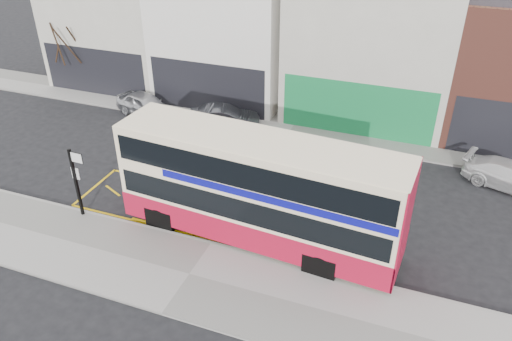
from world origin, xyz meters
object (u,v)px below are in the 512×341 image
at_px(car_silver, 146,105).
at_px(street_tree_left, 66,32).
at_px(double_decker_bus, 260,190).
at_px(car_grey, 224,118).
at_px(car_white, 512,176).
at_px(bus_stop_post, 76,177).
at_px(street_tree_right, 462,91).

relative_size(car_silver, street_tree_left, 0.70).
xyz_separation_m(double_decker_bus, street_tree_left, (-16.92, 10.40, 1.66)).
height_order(car_grey, car_white, car_grey).
height_order(bus_stop_post, street_tree_left, street_tree_left).
xyz_separation_m(bus_stop_post, car_grey, (2.19, 10.01, -1.38)).
bearing_deg(car_white, car_silver, 104.70).
height_order(car_silver, car_white, car_silver).
bearing_deg(double_decker_bus, car_grey, 125.84).
bearing_deg(bus_stop_post, car_grey, 80.09).
relative_size(car_grey, street_tree_right, 0.90).
height_order(bus_stop_post, car_white, bus_stop_post).
bearing_deg(car_white, double_decker_bus, 145.73).
bearing_deg(car_grey, double_decker_bus, -166.42).
relative_size(car_grey, street_tree_left, 0.69).
relative_size(double_decker_bus, street_tree_left, 1.93).
xyz_separation_m(car_grey, car_white, (15.09, -1.06, -0.04)).
distance_m(car_silver, street_tree_left, 7.47).
distance_m(double_decker_bus, car_grey, 10.37).
xyz_separation_m(car_silver, street_tree_right, (17.47, 2.72, 2.34)).
relative_size(car_silver, car_white, 0.96).
relative_size(bus_stop_post, car_grey, 0.79).
distance_m(car_white, street_tree_right, 5.20).
bearing_deg(car_white, street_tree_right, 53.71).
height_order(double_decker_bus, street_tree_left, street_tree_left).
bearing_deg(bus_stop_post, double_decker_bus, 12.23).
bearing_deg(double_decker_bus, car_white, 42.39).
xyz_separation_m(car_white, street_tree_left, (-26.65, 2.75, 3.39)).
height_order(bus_stop_post, street_tree_right, street_tree_right).
xyz_separation_m(street_tree_left, street_tree_right, (23.93, 0.96, -0.97)).
xyz_separation_m(double_decker_bus, car_silver, (-10.46, 8.65, -1.65)).
bearing_deg(street_tree_left, car_silver, -15.18).
bearing_deg(car_silver, bus_stop_post, -145.52).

